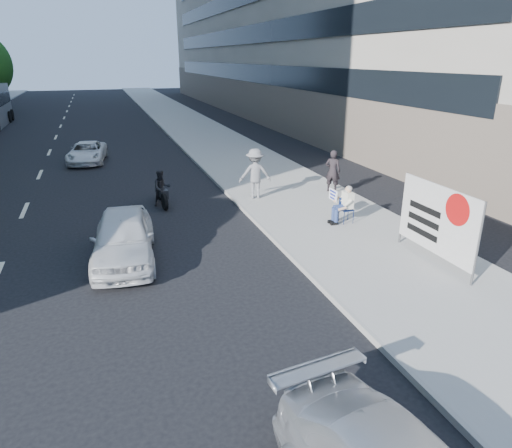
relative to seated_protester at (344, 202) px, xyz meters
name	(u,v)px	position (x,y,z in m)	size (l,w,h in m)	color
ground	(249,274)	(-4.21, -2.47, -0.87)	(160.00, 160.00, 0.00)	black
near_sidewalk	(214,142)	(-0.21, 17.53, -0.80)	(5.00, 120.00, 0.15)	#98968E
near_building	(315,6)	(12.79, 29.53, 9.13)	(14.00, 70.00, 20.00)	gray
seated_protester	(344,202)	(0.00, 0.00, 0.00)	(0.83, 1.11, 1.31)	navy
jogger	(255,174)	(-1.91, 3.80, 0.28)	(1.30, 0.74, 2.01)	slate
pedestrian_woman	(333,171)	(1.47, 3.59, 0.17)	(0.65, 0.43, 1.78)	black
protest_banner	(437,220)	(0.76, -3.69, 0.53)	(0.08, 3.06, 2.20)	#4C4C4C
white_sedan_near	(123,237)	(-7.33, -0.47, -0.16)	(1.69, 4.19, 1.43)	silver
white_sedan_far	(87,152)	(-8.41, 13.76, -0.32)	(1.84, 4.00, 1.11)	white
motorcycle	(162,190)	(-5.57, 4.46, -0.24)	(0.75, 2.05, 1.42)	black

